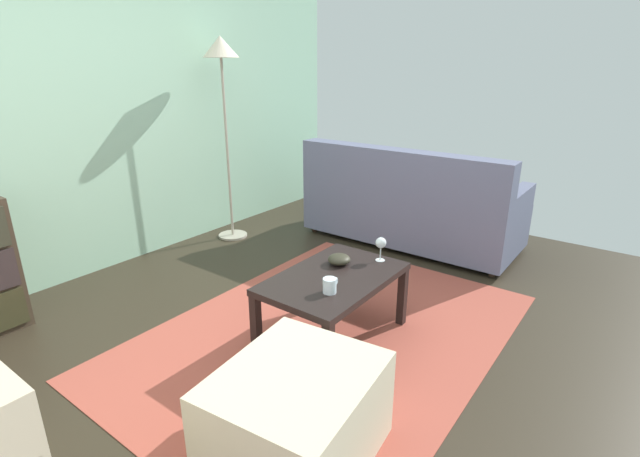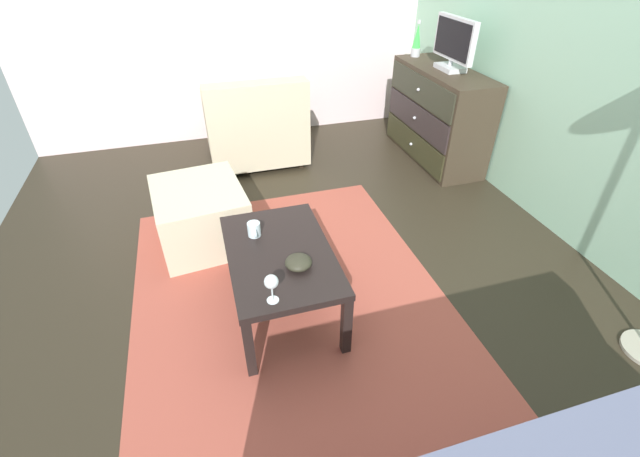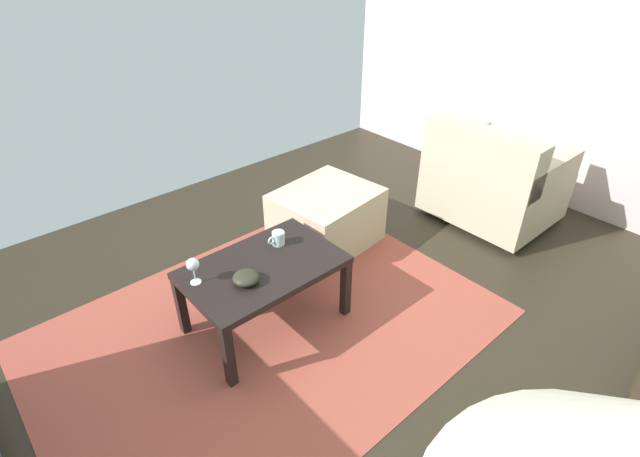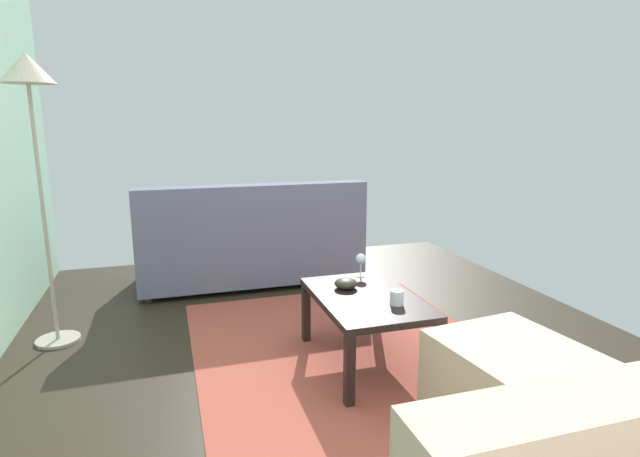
# 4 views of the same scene
# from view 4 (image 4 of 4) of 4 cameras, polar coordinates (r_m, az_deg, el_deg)

# --- Properties ---
(ground_plane) EXTENTS (5.78, 4.41, 0.05)m
(ground_plane) POSITION_cam_4_polar(r_m,az_deg,el_deg) (2.99, 1.66, -17.56)
(ground_plane) COLOR #2E261B
(area_rug) EXTENTS (2.60, 1.90, 0.01)m
(area_rug) POSITION_cam_4_polar(r_m,az_deg,el_deg) (3.20, 3.97, -14.86)
(area_rug) COLOR #A3493B
(area_rug) RESTS_ON ground_plane
(coffee_table) EXTENTS (0.89, 0.57, 0.44)m
(coffee_table) POSITION_cam_4_polar(r_m,az_deg,el_deg) (3.06, 5.21, -8.55)
(coffee_table) COLOR black
(coffee_table) RESTS_ON ground_plane
(wine_glass) EXTENTS (0.07, 0.07, 0.16)m
(wine_glass) POSITION_cam_4_polar(r_m,az_deg,el_deg) (3.36, 4.65, -3.54)
(wine_glass) COLOR silver
(wine_glass) RESTS_ON coffee_table
(mug) EXTENTS (0.11, 0.08, 0.08)m
(mug) POSITION_cam_4_polar(r_m,az_deg,el_deg) (2.90, 8.68, -7.72)
(mug) COLOR silver
(mug) RESTS_ON coffee_table
(bowl_decorative) EXTENTS (0.14, 0.14, 0.06)m
(bowl_decorative) POSITION_cam_4_polar(r_m,az_deg,el_deg) (3.14, 2.96, -6.24)
(bowl_decorative) COLOR #2F2D20
(bowl_decorative) RESTS_ON coffee_table
(couch_large) EXTENTS (0.85, 1.97, 0.93)m
(couch_large) POSITION_cam_4_polar(r_m,az_deg,el_deg) (4.62, -7.86, -1.80)
(couch_large) COLOR #332319
(couch_large) RESTS_ON ground_plane
(ottoman) EXTENTS (0.76, 0.67, 0.43)m
(ottoman) POSITION_cam_4_polar(r_m,az_deg,el_deg) (2.65, 21.17, -16.67)
(ottoman) COLOR beige
(ottoman) RESTS_ON ground_plane
(standing_lamp) EXTENTS (0.32, 0.32, 1.86)m
(standing_lamp) POSITION_cam_4_polar(r_m,az_deg,el_deg) (3.62, -30.06, 12.74)
(standing_lamp) COLOR #A59E8C
(standing_lamp) RESTS_ON ground_plane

